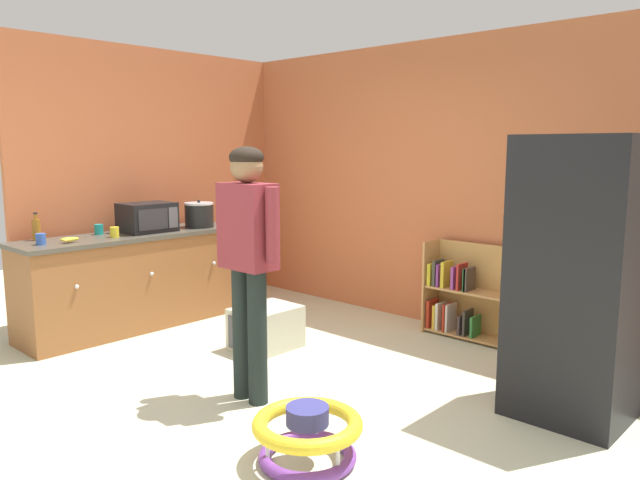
% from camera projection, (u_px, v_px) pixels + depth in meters
% --- Properties ---
extents(ground_plane, '(12.00, 12.00, 0.00)m').
position_uv_depth(ground_plane, '(270.00, 398.00, 4.15)').
color(ground_plane, beige).
rests_on(ground_plane, ground).
extents(back_wall, '(5.20, 0.06, 2.70)m').
position_uv_depth(back_wall, '(454.00, 186.00, 5.63)').
color(back_wall, '#C2693F').
rests_on(back_wall, ground).
extents(left_side_wall, '(0.06, 2.99, 2.70)m').
position_uv_depth(left_side_wall, '(156.00, 182.00, 6.31)').
color(left_side_wall, '#BF643C').
rests_on(left_side_wall, ground).
extents(kitchen_counter, '(0.65, 2.16, 0.90)m').
position_uv_depth(kitchen_counter, '(134.00, 280.00, 5.76)').
color(kitchen_counter, brown).
rests_on(kitchen_counter, ground).
extents(refrigerator, '(0.73, 0.68, 1.78)m').
position_uv_depth(refrigerator, '(578.00, 279.00, 3.79)').
color(refrigerator, black).
rests_on(refrigerator, ground).
extents(bookshelf, '(0.80, 0.28, 0.85)m').
position_uv_depth(bookshelf, '(464.00, 296.00, 5.47)').
color(bookshelf, tan).
rests_on(bookshelf, ground).
extents(standing_person, '(0.57, 0.22, 1.71)m').
position_uv_depth(standing_person, '(248.00, 249.00, 3.97)').
color(standing_person, black).
rests_on(standing_person, ground).
extents(baby_walker, '(0.60, 0.60, 0.32)m').
position_uv_depth(baby_walker, '(307.00, 435.00, 3.28)').
color(baby_walker, purple).
rests_on(baby_walker, ground).
extents(pet_carrier, '(0.42, 0.55, 0.36)m').
position_uv_depth(pet_carrier, '(266.00, 328.00, 5.16)').
color(pet_carrier, beige).
rests_on(pet_carrier, ground).
extents(microwave, '(0.37, 0.48, 0.28)m').
position_uv_depth(microwave, '(147.00, 217.00, 5.79)').
color(microwave, black).
rests_on(microwave, kitchen_counter).
extents(crock_pot, '(0.29, 0.29, 0.28)m').
position_uv_depth(crock_pot, '(199.00, 215.00, 6.14)').
color(crock_pot, black).
rests_on(crock_pot, kitchen_counter).
extents(banana_bunch, '(0.12, 0.16, 0.04)m').
position_uv_depth(banana_bunch, '(70.00, 239.00, 5.15)').
color(banana_bunch, yellow).
rests_on(banana_bunch, kitchen_counter).
extents(amber_bottle, '(0.07, 0.07, 0.25)m').
position_uv_depth(amber_bottle, '(36.00, 229.00, 5.26)').
color(amber_bottle, '#9E661E').
rests_on(amber_bottle, kitchen_counter).
extents(blue_cup, '(0.08, 0.08, 0.09)m').
position_uv_depth(blue_cup, '(41.00, 239.00, 5.03)').
color(blue_cup, blue).
rests_on(blue_cup, kitchen_counter).
extents(teal_cup, '(0.08, 0.08, 0.09)m').
position_uv_depth(teal_cup, '(99.00, 229.00, 5.63)').
color(teal_cup, teal).
rests_on(teal_cup, kitchen_counter).
extents(yellow_cup, '(0.08, 0.08, 0.09)m').
position_uv_depth(yellow_cup, '(114.00, 232.00, 5.45)').
color(yellow_cup, yellow).
rests_on(yellow_cup, kitchen_counter).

